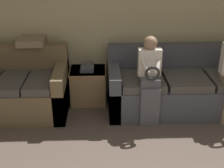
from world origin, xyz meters
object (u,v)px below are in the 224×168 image
object	(u,v)px
child_left_seated	(150,77)
throw_pillow	(32,41)
couch_main	(183,87)
book_stack	(87,67)
couch_side	(15,90)
side_shelf	(88,85)

from	to	relation	value
child_left_seated	throw_pillow	xyz separation A→B (m)	(-1.69, 0.71, 0.31)
couch_main	throw_pillow	bearing A→B (deg)	171.86
book_stack	throw_pillow	bearing A→B (deg)	174.19
couch_side	child_left_seated	xyz separation A→B (m)	(1.93, -0.37, 0.34)
side_shelf	couch_main	bearing A→B (deg)	-9.90
side_shelf	throw_pillow	distance (m)	1.09
child_left_seated	throw_pillow	bearing A→B (deg)	157.26
side_shelf	book_stack	bearing A→B (deg)	-106.34
couch_main	throw_pillow	size ratio (longest dim) A/B	5.76
couch_main	side_shelf	distance (m)	1.46
couch_side	side_shelf	bearing A→B (deg)	13.69
couch_side	child_left_seated	bearing A→B (deg)	-10.99
couch_main	side_shelf	size ratio (longest dim) A/B	4.04
couch_side	book_stack	bearing A→B (deg)	13.18
child_left_seated	side_shelf	size ratio (longest dim) A/B	2.18
couch_main	couch_side	size ratio (longest dim) A/B	1.47
couch_side	book_stack	xyz separation A→B (m)	(1.06, 0.25, 0.25)
couch_main	book_stack	bearing A→B (deg)	170.54
book_stack	couch_main	bearing A→B (deg)	-9.46
couch_main	child_left_seated	bearing A→B (deg)	-146.43
child_left_seated	side_shelf	bearing A→B (deg)	143.62
book_stack	throw_pillow	size ratio (longest dim) A/B	0.68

